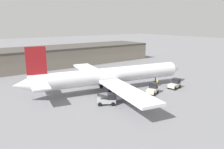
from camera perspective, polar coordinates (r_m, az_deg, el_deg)
ground_plane at (r=51.14m, az=0.00°, el=-4.08°), size 400.00×400.00×0.00m
terminal_building at (r=79.78m, az=-21.43°, el=3.82°), size 96.88×16.64×6.79m
airplane at (r=49.82m, az=-1.01°, el=-0.42°), size 40.85×37.95×10.90m
ground_crew_worker at (r=55.21m, az=11.77°, el=-2.07°), size 0.38×0.38×1.71m
baggage_tug at (r=49.26m, az=10.55°, el=-3.70°), size 3.55×3.07×2.38m
belt_loader_truck at (r=42.05m, az=-1.11°, el=-6.48°), size 3.94×3.43×2.18m
pushback_tug at (r=54.35m, az=16.08°, el=-2.39°), size 3.39×2.52×2.33m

